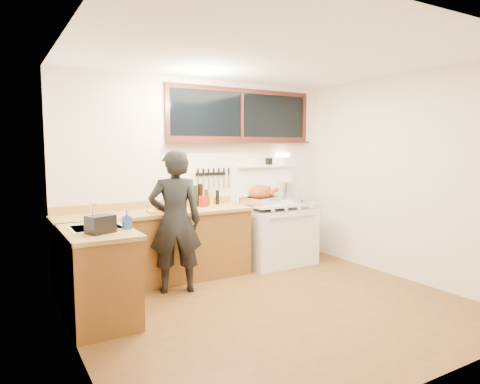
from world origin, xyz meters
TOP-DOWN VIEW (x-y plane):
  - ground_plane at (0.00, 0.00)m, footprint 4.00×3.50m
  - room_shell at (0.00, 0.00)m, footprint 4.10×3.60m
  - counter_back at (-0.80, 1.45)m, footprint 2.44×0.64m
  - counter_left at (-1.70, 0.62)m, footprint 0.64×1.09m
  - sink_unit at (-1.68, 0.70)m, footprint 0.50×0.45m
  - vintage_stove at (1.00, 1.41)m, footprint 1.02×0.74m
  - back_window at (0.60, 1.72)m, footprint 2.32×0.13m
  - left_doorway at (-1.99, -0.55)m, footprint 0.02×1.04m
  - knife_strip at (0.12, 1.73)m, footprint 0.52×0.03m
  - man at (-0.73, 1.01)m, footprint 0.70×0.56m
  - soap_bottle at (-1.43, 0.50)m, footprint 0.08×0.08m
  - toaster at (-1.70, 0.42)m, footprint 0.28×0.24m
  - cutting_board at (-0.75, 1.38)m, footprint 0.38×0.31m
  - roast_turkey at (0.70, 1.39)m, footprint 0.61×0.55m
  - stockpot at (1.34, 1.59)m, footprint 0.36×0.36m
  - saucepan at (0.96, 1.54)m, footprint 0.20×0.31m
  - pot_lid at (1.28, 1.18)m, footprint 0.35×0.35m
  - coffee_tin at (-0.12, 1.52)m, footprint 0.11×0.10m
  - pitcher at (-0.11, 1.68)m, footprint 0.11×0.11m
  - bottle_cluster at (-0.07, 1.63)m, footprint 0.40×0.07m

SIDE VIEW (x-z plane):
  - ground_plane at x=0.00m, z-range -0.02..0.00m
  - counter_left at x=-1.70m, z-range 0.00..0.90m
  - counter_back at x=-0.80m, z-range -0.05..0.95m
  - vintage_stove at x=1.00m, z-range -0.33..1.27m
  - man at x=-0.73m, z-range 0.00..1.67m
  - sink_unit at x=-1.68m, z-range 0.66..1.03m
  - pot_lid at x=1.28m, z-range 0.89..0.93m
  - cutting_board at x=-0.75m, z-range 0.89..1.02m
  - saucepan at x=0.96m, z-range 0.90..1.03m
  - coffee_tin at x=-0.12m, z-range 0.90..1.05m
  - toaster at x=-1.70m, z-range 0.90..1.07m
  - pitcher at x=-0.11m, z-range 0.90..1.07m
  - soap_bottle at x=-1.43m, z-range 0.90..1.08m
  - roast_turkey at x=0.70m, z-range 0.87..1.14m
  - bottle_cluster at x=-0.07m, z-range 0.88..1.18m
  - stockpot at x=1.34m, z-range 0.90..1.17m
  - left_doorway at x=-1.99m, z-range 0.00..2.17m
  - knife_strip at x=0.12m, z-range 1.17..1.45m
  - room_shell at x=0.00m, z-range 0.32..2.97m
  - back_window at x=0.60m, z-range 1.68..2.45m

